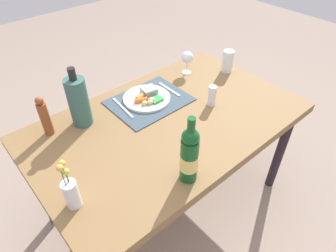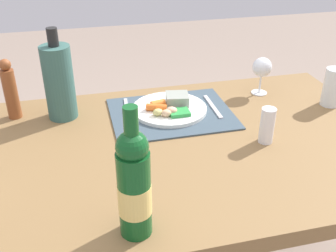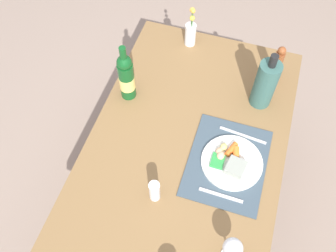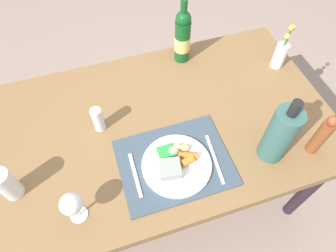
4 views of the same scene
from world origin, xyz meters
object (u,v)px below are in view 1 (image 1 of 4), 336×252
Objects in this scene: salt_shaker at (212,96)px; wine_glass at (187,58)px; fork at (169,89)px; water_tumbler at (227,62)px; cooler_bottle at (79,102)px; flower_vase at (71,192)px; wine_bottle at (189,155)px; dinner_plate at (147,97)px; pepper_mill at (45,117)px; dining_table at (168,129)px; knife at (123,108)px.

salt_shaker is 0.79× the size of wine_glass.
water_tumbler is (-0.44, 0.07, 0.05)m from fork.
flower_vase is (0.27, 0.43, -0.05)m from cooler_bottle.
salt_shaker is (-0.47, -0.29, -0.07)m from wine_bottle.
water_tumbler is at bearing 171.35° from fork.
dinner_plate is 1.25× the size of pepper_mill.
wine_glass is (-0.61, -0.64, -0.03)m from wine_bottle.
fork is 1.27× the size of wine_glass.
water_tumbler is 0.60× the size of flower_vase.
water_tumbler reaches higher than salt_shaker.
dinner_plate is 2.30× the size of salt_shaker.
water_tumbler is (-0.63, -0.13, 0.13)m from dining_table.
wine_bottle reaches higher than salt_shaker.
fork is 0.55m from cooler_bottle.
cooler_bottle is 0.99× the size of wine_bottle.
dinner_plate is at bearing -111.48° from wine_bottle.
wine_glass reaches higher than dinner_plate.
fork is at bearing 171.58° from pepper_mill.
pepper_mill is (0.54, -0.10, 0.08)m from dinner_plate.
cooler_bottle is 0.51m from flower_vase.
fork is at bearing -179.98° from knife.
wine_bottle is at bearing 88.78° from knife.
dining_table is 5.31× the size of dinner_plate.
cooler_bottle is at bearing 167.60° from pepper_mill.
fork is 1.32× the size of water_tumbler.
pepper_mill reaches higher than water_tumbler.
wine_glass reaches higher than salt_shaker.
cooler_bottle reaches higher than salt_shaker.
salt_shaker reaches higher than dinner_plate.
knife is (0.31, -0.03, 0.00)m from fork.
wine_glass is (-0.39, -0.08, 0.09)m from dinner_plate.
salt_shaker is at bearing 132.33° from dinner_plate.
dinner_plate is at bearing -97.61° from dining_table.
knife is (0.13, -0.24, 0.08)m from dining_table.
wine_glass is (-0.22, -0.08, 0.10)m from fork.
dining_table is 0.23m from dinner_plate.
dining_table is 4.44× the size of wine_bottle.
salt_shaker is (0.35, 0.19, -0.00)m from water_tumbler.
dinner_plate is 0.16m from fork.
wine_bottle is at bearing 30.44° from water_tumbler.
pepper_mill is at bearing -24.89° from salt_shaker.
flower_vase reaches higher than dining_table.
dining_table is at bearing 11.95° from water_tumbler.
knife is 0.55m from wine_glass.
wine_glass is (-0.14, -0.35, 0.05)m from salt_shaker.
dining_table is 0.29m from fork.
water_tumbler is 0.40m from salt_shaker.
water_tumbler is at bearing 172.24° from dinner_plate.
cooler_bottle is at bearing -76.11° from wine_bottle.
knife is at bearing 170.31° from cooler_bottle.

